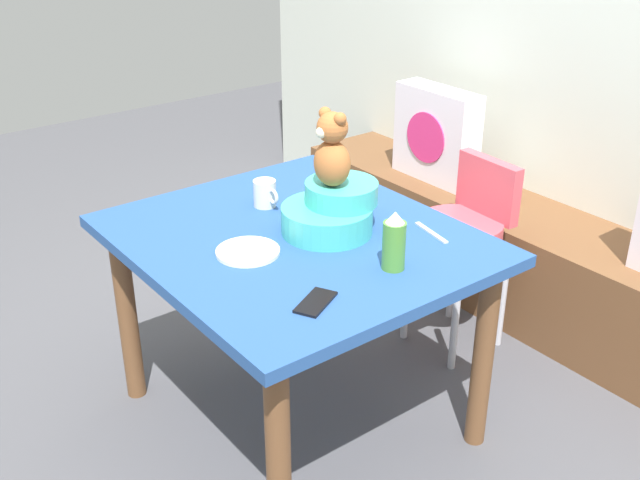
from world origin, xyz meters
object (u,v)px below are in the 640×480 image
(ketchup_bottle, at_px, (394,242))
(dinner_plate_near, at_px, (248,252))
(pillow_floral_left, at_px, (436,135))
(infant_seat_teal, at_px, (332,210))
(cell_phone, at_px, (316,302))
(book_stack, at_px, (493,194))
(teddy_bear, at_px, (332,150))
(dining_table, at_px, (296,263))
(coffee_mug, at_px, (265,193))
(highchair, at_px, (462,229))

(ketchup_bottle, bearing_deg, dinner_plate_near, -139.84)
(pillow_floral_left, xyz_separation_m, infant_seat_teal, (0.62, -1.12, 0.13))
(cell_phone, bearing_deg, ketchup_bottle, 67.03)
(book_stack, bearing_deg, teddy_bear, -76.88)
(book_stack, bearing_deg, infant_seat_teal, -76.88)
(dining_table, height_order, coffee_mug, coffee_mug)
(pillow_floral_left, distance_m, teddy_bear, 1.33)
(coffee_mug, xyz_separation_m, cell_phone, (0.64, -0.26, -0.04))
(book_stack, relative_size, dinner_plate_near, 1.00)
(teddy_bear, bearing_deg, cell_phone, -43.57)
(highchair, distance_m, infant_seat_teal, 0.76)
(book_stack, xyz_separation_m, cell_phone, (0.61, -1.47, 0.25))
(dining_table, height_order, dinner_plate_near, dinner_plate_near)
(pillow_floral_left, height_order, cell_phone, pillow_floral_left)
(dining_table, relative_size, infant_seat_teal, 3.48)
(book_stack, distance_m, infant_seat_teal, 1.22)
(infant_seat_teal, bearing_deg, dinner_plate_near, -95.09)
(book_stack, height_order, teddy_bear, teddy_bear)
(dining_table, bearing_deg, dinner_plate_near, -84.60)
(coffee_mug, bearing_deg, infant_seat_teal, 11.52)
(ketchup_bottle, bearing_deg, highchair, 117.09)
(highchair, relative_size, cell_phone, 5.49)
(coffee_mug, distance_m, cell_phone, 0.69)
(cell_phone, bearing_deg, infant_seat_teal, 109.16)
(pillow_floral_left, relative_size, book_stack, 2.20)
(infant_seat_teal, bearing_deg, coffee_mug, -168.48)
(coffee_mug, relative_size, dinner_plate_near, 0.60)
(dining_table, bearing_deg, pillow_floral_left, 115.01)
(dining_table, height_order, ketchup_bottle, ketchup_bottle)
(dining_table, xyz_separation_m, ketchup_bottle, (0.36, 0.10, 0.19))
(book_stack, distance_m, coffee_mug, 1.24)
(highchair, bearing_deg, infant_seat_teal, -85.82)
(infant_seat_teal, distance_m, dinner_plate_near, 0.32)
(highchair, height_order, teddy_bear, teddy_bear)
(dinner_plate_near, distance_m, cell_phone, 0.37)
(dinner_plate_near, height_order, cell_phone, dinner_plate_near)
(highchair, distance_m, teddy_bear, 0.86)
(infant_seat_teal, xyz_separation_m, teddy_bear, (0.00, -0.00, 0.21))
(highchair, bearing_deg, dinner_plate_near, -88.65)
(book_stack, relative_size, cell_phone, 1.39)
(dining_table, distance_m, ketchup_bottle, 0.42)
(cell_phone, bearing_deg, pillow_floral_left, 96.43)
(highchair, xyz_separation_m, teddy_bear, (0.05, -0.71, 0.50))
(dining_table, relative_size, coffee_mug, 9.56)
(book_stack, relative_size, highchair, 0.25)
(infant_seat_teal, height_order, dinner_plate_near, infant_seat_teal)
(ketchup_bottle, distance_m, dinner_plate_near, 0.46)
(teddy_bear, relative_size, dinner_plate_near, 1.25)
(coffee_mug, bearing_deg, dining_table, -11.57)
(pillow_floral_left, bearing_deg, teddy_bear, -61.00)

